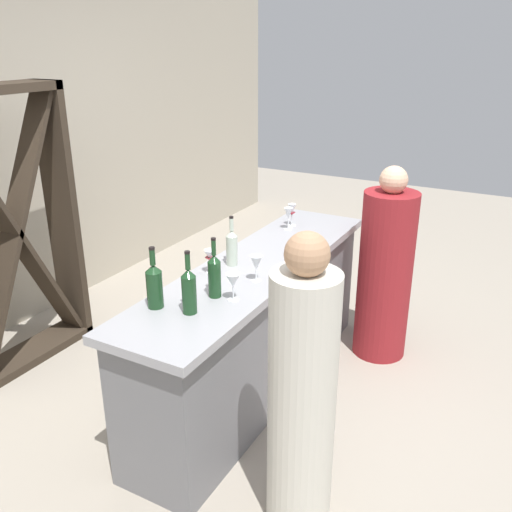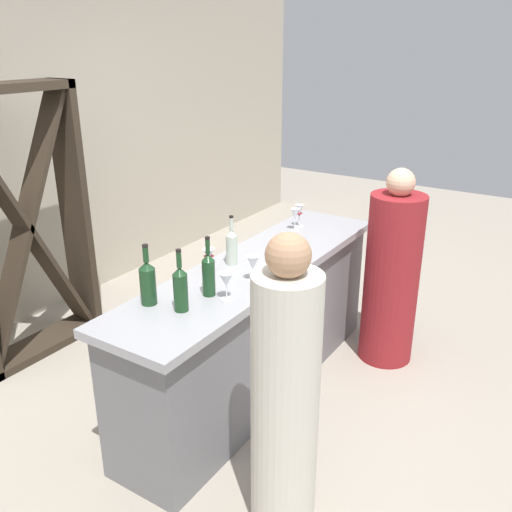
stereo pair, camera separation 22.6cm
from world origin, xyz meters
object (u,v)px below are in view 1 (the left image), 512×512
wine_rack (12,232)px  wine_glass_far_left (292,211)px  wine_bottle_second_left_olive_green (189,290)px  wine_glass_near_right (288,214)px  wine_glass_near_center (256,263)px  wine_bottle_leftmost_olive_green (154,285)px  wine_glass_far_center (210,257)px  wine_glass_near_left (233,281)px  wine_bottle_center_olive_green (214,275)px  person_left_guest (385,273)px  person_center_guest (302,398)px  wine_bottle_second_right_clear_pale (232,247)px

wine_rack → wine_glass_far_left: wine_rack is taller
wine_bottle_second_left_olive_green → wine_glass_near_right: size_ratio=2.04×
wine_glass_near_right → wine_glass_near_center: bearing=-165.6°
wine_rack → wine_glass_far_left: 1.95m
wine_bottle_leftmost_olive_green → wine_glass_far_left: size_ratio=1.99×
wine_bottle_leftmost_olive_green → wine_glass_far_left: (1.54, -0.05, -0.01)m
wine_glass_near_right → wine_bottle_second_left_olive_green: bearing=-174.9°
wine_glass_near_right → wine_glass_far_center: (-0.94, 0.06, -0.01)m
wine_bottle_second_left_olive_green → wine_glass_far_left: size_ratio=2.01×
wine_glass_near_left → wine_glass_far_left: 1.31m
wine_bottle_second_left_olive_green → wine_glass_far_center: wine_bottle_second_left_olive_green is taller
wine_bottle_leftmost_olive_green → wine_bottle_center_olive_green: wine_bottle_center_olive_green is taller
wine_glass_near_left → person_left_guest: 1.48m
wine_rack → wine_bottle_second_left_olive_green: 1.70m
wine_glass_near_right → person_center_guest: 1.75m
wine_bottle_second_right_clear_pale → wine_glass_near_right: size_ratio=1.91×
wine_glass_near_left → wine_glass_near_right: 1.22m
wine_glass_far_center → person_left_guest: person_left_guest is taller
wine_glass_near_left → wine_glass_far_center: wine_glass_near_left is taller
wine_bottle_second_right_clear_pale → wine_glass_far_center: (-0.17, 0.05, -0.01)m
wine_rack → wine_bottle_leftmost_olive_green: (-0.32, -1.48, 0.06)m
wine_rack → wine_bottle_leftmost_olive_green: 1.51m
wine_rack → wine_bottle_leftmost_olive_green: size_ratio=5.88×
wine_glass_near_center → person_left_guest: bearing=-22.8°
person_center_guest → wine_rack: bearing=-2.4°
wine_bottle_center_olive_green → wine_glass_near_right: (1.20, 0.14, -0.01)m
wine_glass_near_right → wine_bottle_center_olive_green: bearing=-173.5°
wine_bottle_leftmost_olive_green → wine_bottle_second_right_clear_pale: wine_bottle_leftmost_olive_green is taller
wine_bottle_center_olive_green → wine_glass_far_center: (0.25, 0.19, -0.02)m
wine_bottle_center_olive_green → wine_glass_far_center: size_ratio=2.28×
wine_bottle_second_right_clear_pale → wine_glass_near_left: wine_bottle_second_right_clear_pale is taller
wine_glass_near_left → wine_glass_far_center: bearing=50.6°
wine_bottle_center_olive_green → wine_glass_near_right: size_ratio=2.05×
wine_rack → wine_bottle_second_right_clear_pale: size_ratio=6.23×
wine_rack → wine_bottle_center_olive_green: size_ratio=5.80×
person_left_guest → wine_bottle_second_right_clear_pale: bearing=60.6°
wine_rack → wine_glass_near_left: wine_rack is taller
wine_bottle_second_left_olive_green → wine_bottle_center_olive_green: bearing=-2.3°
wine_glass_near_right → wine_glass_far_left: 0.09m
wine_glass_far_left → wine_bottle_second_left_olive_green: bearing=-174.6°
wine_bottle_second_left_olive_green → wine_glass_near_center: size_ratio=2.16×
wine_bottle_center_olive_green → wine_glass_near_center: bearing=-19.5°
wine_bottle_second_left_olive_green → wine_glass_near_right: bearing=5.1°
wine_glass_near_left → wine_glass_far_center: 0.39m
wine_bottle_leftmost_olive_green → wine_glass_near_right: wine_bottle_leftmost_olive_green is taller
person_left_guest → person_center_guest: size_ratio=0.95×
wine_glass_near_right → wine_glass_far_left: wine_glass_far_left is taller
wine_rack → wine_glass_near_center: wine_rack is taller
wine_glass_near_left → wine_glass_near_center: 0.28m
wine_bottle_second_left_olive_green → wine_glass_far_center: bearing=21.1°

